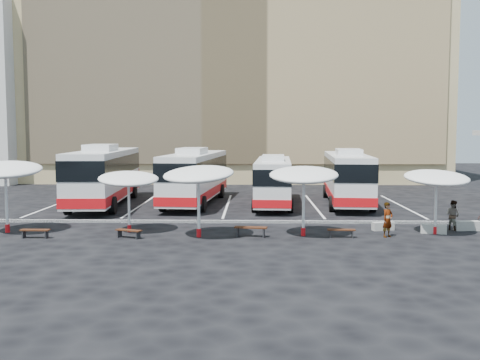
{
  "coord_description": "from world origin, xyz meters",
  "views": [
    {
      "loc": [
        1.78,
        -30.57,
        5.14
      ],
      "look_at": [
        1.0,
        3.0,
        2.2
      ],
      "focal_mm": 42.0,
      "sensor_mm": 36.0,
      "label": 1
    }
  ],
  "objects_px": {
    "bus_2": "(273,179)",
    "wood_bench_3": "(341,231)",
    "bus_3": "(347,176)",
    "wood_bench_0": "(35,231)",
    "passenger_0": "(388,220)",
    "passenger_1": "(453,215)",
    "bus_1": "(195,175)",
    "wood_bench_1": "(129,232)",
    "sunshade_3": "(304,175)",
    "sunshade_4": "(437,178)",
    "wood_bench_2": "(251,229)",
    "sunshade_2": "(199,175)",
    "conc_bench_0": "(383,226)",
    "sunshade_0": "(5,170)",
    "bus_0": "(105,174)",
    "conc_bench_2": "(467,226)",
    "conc_bench_1": "(434,229)",
    "sunshade_1": "(129,179)"
  },
  "relations": [
    {
      "from": "wood_bench_1",
      "to": "passenger_1",
      "type": "xyz_separation_m",
      "value": [
        16.4,
        2.61,
        0.46
      ]
    },
    {
      "from": "sunshade_0",
      "to": "passenger_1",
      "type": "bearing_deg",
      "value": 3.19
    },
    {
      "from": "wood_bench_1",
      "to": "passenger_0",
      "type": "distance_m",
      "value": 12.53
    },
    {
      "from": "bus_0",
      "to": "sunshade_3",
      "type": "relative_size",
      "value": 3.56
    },
    {
      "from": "sunshade_3",
      "to": "sunshade_2",
      "type": "bearing_deg",
      "value": -175.36
    },
    {
      "from": "bus_2",
      "to": "sunshade_2",
      "type": "bearing_deg",
      "value": -105.86
    },
    {
      "from": "bus_2",
      "to": "conc_bench_2",
      "type": "height_order",
      "value": "bus_2"
    },
    {
      "from": "conc_bench_0",
      "to": "sunshade_3",
      "type": "bearing_deg",
      "value": -158.75
    },
    {
      "from": "bus_2",
      "to": "wood_bench_2",
      "type": "xyz_separation_m",
      "value": [
        -1.51,
        -11.8,
        -1.43
      ]
    },
    {
      "from": "sunshade_4",
      "to": "passenger_0",
      "type": "xyz_separation_m",
      "value": [
        -2.58,
        -0.88,
        -1.96
      ]
    },
    {
      "from": "wood_bench_3",
      "to": "conc_bench_1",
      "type": "height_order",
      "value": "conc_bench_1"
    },
    {
      "from": "bus_0",
      "to": "sunshade_1",
      "type": "height_order",
      "value": "bus_0"
    },
    {
      "from": "passenger_0",
      "to": "passenger_1",
      "type": "height_order",
      "value": "passenger_0"
    },
    {
      "from": "wood_bench_1",
      "to": "bus_2",
      "type": "bearing_deg",
      "value": 59.0
    },
    {
      "from": "conc_bench_1",
      "to": "passenger_1",
      "type": "xyz_separation_m",
      "value": [
        1.34,
        1.03,
        0.54
      ]
    },
    {
      "from": "wood_bench_2",
      "to": "conc_bench_0",
      "type": "relative_size",
      "value": 1.44
    },
    {
      "from": "sunshade_3",
      "to": "conc_bench_2",
      "type": "relative_size",
      "value": 2.92
    },
    {
      "from": "sunshade_3",
      "to": "sunshade_4",
      "type": "distance_m",
      "value": 6.67
    },
    {
      "from": "wood_bench_2",
      "to": "conc_bench_2",
      "type": "bearing_deg",
      "value": 10.12
    },
    {
      "from": "sunshade_0",
      "to": "wood_bench_1",
      "type": "distance_m",
      "value": 7.22
    },
    {
      "from": "conc_bench_0",
      "to": "sunshade_0",
      "type": "bearing_deg",
      "value": -176.73
    },
    {
      "from": "sunshade_1",
      "to": "sunshade_4",
      "type": "height_order",
      "value": "sunshade_4"
    },
    {
      "from": "bus_0",
      "to": "wood_bench_1",
      "type": "xyz_separation_m",
      "value": [
        4.33,
        -12.08,
        -1.86
      ]
    },
    {
      "from": "bus_3",
      "to": "passenger_0",
      "type": "height_order",
      "value": "bus_3"
    },
    {
      "from": "sunshade_4",
      "to": "wood_bench_3",
      "type": "relative_size",
      "value": 2.53
    },
    {
      "from": "bus_3",
      "to": "wood_bench_0",
      "type": "distance_m",
      "value": 21.66
    },
    {
      "from": "bus_2",
      "to": "sunshade_0",
      "type": "xyz_separation_m",
      "value": [
        -13.87,
        -10.95,
        1.39
      ]
    },
    {
      "from": "bus_1",
      "to": "wood_bench_1",
      "type": "distance_m",
      "value": 13.25
    },
    {
      "from": "passenger_1",
      "to": "sunshade_4",
      "type": "bearing_deg",
      "value": 96.28
    },
    {
      "from": "sunshade_2",
      "to": "conc_bench_2",
      "type": "xyz_separation_m",
      "value": [
        13.73,
        2.13,
        -2.8
      ]
    },
    {
      "from": "bus_3",
      "to": "conc_bench_2",
      "type": "distance_m",
      "value": 11.63
    },
    {
      "from": "wood_bench_0",
      "to": "sunshade_3",
      "type": "bearing_deg",
      "value": 3.98
    },
    {
      "from": "bus_2",
      "to": "wood_bench_3",
      "type": "xyz_separation_m",
      "value": [
        2.86,
        -11.92,
        -1.49
      ]
    },
    {
      "from": "wood_bench_1",
      "to": "wood_bench_2",
      "type": "xyz_separation_m",
      "value": [
        5.87,
        0.49,
        0.06
      ]
    },
    {
      "from": "sunshade_4",
      "to": "wood_bench_1",
      "type": "height_order",
      "value": "sunshade_4"
    },
    {
      "from": "bus_0",
      "to": "conc_bench_0",
      "type": "distance_m",
      "value": 19.7
    },
    {
      "from": "bus_1",
      "to": "wood_bench_1",
      "type": "xyz_separation_m",
      "value": [
        -1.89,
        -13.0,
        -1.73
      ]
    },
    {
      "from": "sunshade_0",
      "to": "sunshade_3",
      "type": "bearing_deg",
      "value": -2.18
    },
    {
      "from": "wood_bench_1",
      "to": "passenger_1",
      "type": "relative_size",
      "value": 0.88
    },
    {
      "from": "sunshade_0",
      "to": "conc_bench_2",
      "type": "bearing_deg",
      "value": 2.8
    },
    {
      "from": "bus_1",
      "to": "sunshade_0",
      "type": "distance_m",
      "value": 14.4
    },
    {
      "from": "wood_bench_1",
      "to": "wood_bench_2",
      "type": "relative_size",
      "value": 0.83
    },
    {
      "from": "wood_bench_0",
      "to": "wood_bench_1",
      "type": "distance_m",
      "value": 4.5
    },
    {
      "from": "sunshade_1",
      "to": "conc_bench_1",
      "type": "xyz_separation_m",
      "value": [
        15.4,
        -0.08,
        -2.48
      ]
    },
    {
      "from": "bus_3",
      "to": "sunshade_0",
      "type": "distance_m",
      "value": 22.44
    },
    {
      "from": "passenger_0",
      "to": "sunshade_1",
      "type": "bearing_deg",
      "value": 138.96
    },
    {
      "from": "sunshade_0",
      "to": "conc_bench_2",
      "type": "height_order",
      "value": "sunshade_0"
    },
    {
      "from": "wood_bench_2",
      "to": "conc_bench_0",
      "type": "xyz_separation_m",
      "value": [
        6.86,
        1.95,
        -0.16
      ]
    },
    {
      "from": "bus_1",
      "to": "conc_bench_0",
      "type": "height_order",
      "value": "bus_1"
    },
    {
      "from": "sunshade_4",
      "to": "wood_bench_3",
      "type": "bearing_deg",
      "value": -167.72
    }
  ]
}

